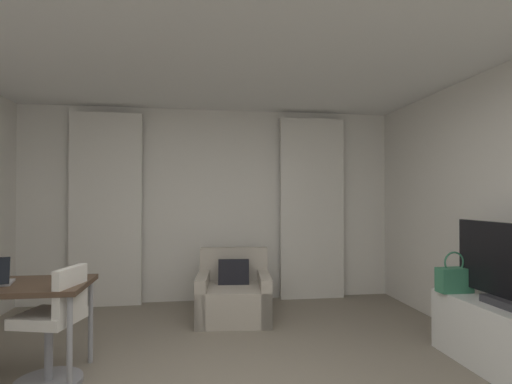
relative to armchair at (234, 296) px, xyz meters
name	(u,v)px	position (x,y,z in m)	size (l,w,h in m)	color
wall_window	(213,205)	(-0.21, 0.89, 1.04)	(5.12, 0.06, 2.60)	silver
ceiling	(230,1)	(-0.21, -2.14, 2.37)	(5.12, 6.12, 0.06)	white
curtain_left_panel	(106,209)	(-1.59, 0.76, 0.99)	(0.90, 0.06, 2.50)	silver
curtain_right_panel	(312,208)	(1.16, 0.76, 0.99)	(0.90, 0.06, 2.50)	silver
armchair	(234,296)	(0.00, 0.00, 0.00)	(0.89, 0.88, 0.78)	#B2A899
desk_chair	(54,332)	(-1.47, -1.44, 0.13)	(0.49, 0.49, 0.88)	gray
tv_console	(505,340)	(2.00, -1.76, 0.01)	(0.46, 1.29, 0.54)	white
tv_flatscreen	(506,267)	(2.00, -1.78, 0.59)	(0.20, 1.08, 0.66)	#333338
handbag_primary	(454,279)	(1.89, -1.29, 0.40)	(0.30, 0.14, 0.37)	#387F5B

